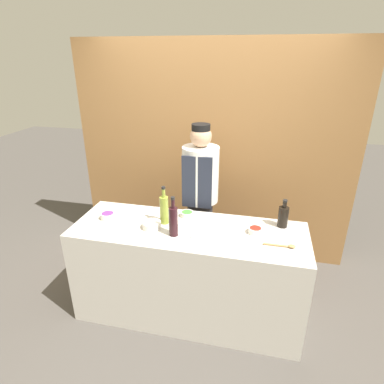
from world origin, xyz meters
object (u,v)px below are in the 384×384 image
at_px(sauce_bowl_orange, 152,225).
at_px(sauce_bowl_white, 178,223).
at_px(sauce_bowl_red, 255,230).
at_px(sauce_bowl_green, 187,214).
at_px(cutting_board, 213,232).
at_px(chef_center, 200,199).
at_px(bottle_oil, 164,209).
at_px(sauce_bowl_purple, 108,216).
at_px(bottle_soy, 283,216).
at_px(bottle_wine, 173,221).
at_px(wooden_spoon, 284,246).

relative_size(sauce_bowl_orange, sauce_bowl_white, 1.36).
bearing_deg(sauce_bowl_red, sauce_bowl_orange, -172.64).
relative_size(sauce_bowl_green, sauce_bowl_white, 1.04).
bearing_deg(cutting_board, sauce_bowl_red, 13.11).
bearing_deg(chef_center, bottle_oil, -110.29).
height_order(sauce_bowl_red, bottle_oil, bottle_oil).
xyz_separation_m(sauce_bowl_purple, chef_center, (0.72, 0.59, -0.03)).
bearing_deg(chef_center, sauce_bowl_purple, -140.64).
height_order(sauce_bowl_red, bottle_soy, bottle_soy).
xyz_separation_m(bottle_wine, bottle_oil, (-0.13, 0.18, 0.00)).
bearing_deg(bottle_wine, chef_center, 84.54).
bearing_deg(bottle_wine, sauce_bowl_orange, 162.37).
bearing_deg(sauce_bowl_white, sauce_bowl_green, 79.59).
height_order(sauce_bowl_green, bottle_soy, bottle_soy).
xyz_separation_m(sauce_bowl_purple, bottle_wine, (0.65, -0.14, 0.10)).
height_order(sauce_bowl_orange, bottle_wine, bottle_wine).
height_order(sauce_bowl_red, cutting_board, sauce_bowl_red).
relative_size(sauce_bowl_red, wooden_spoon, 0.48).
bearing_deg(sauce_bowl_purple, chef_center, 39.36).
height_order(sauce_bowl_green, sauce_bowl_red, sauce_bowl_red).
height_order(sauce_bowl_orange, sauce_bowl_white, sauce_bowl_orange).
bearing_deg(chef_center, bottle_soy, -25.90).
distance_m(sauce_bowl_red, wooden_spoon, 0.27).
xyz_separation_m(sauce_bowl_orange, cutting_board, (0.52, 0.03, -0.02)).
height_order(sauce_bowl_green, sauce_bowl_white, sauce_bowl_white).
bearing_deg(sauce_bowl_red, wooden_spoon, -36.05).
xyz_separation_m(sauce_bowl_orange, bottle_oil, (0.08, 0.11, 0.10)).
bearing_deg(bottle_wine, sauce_bowl_red, 15.39).
distance_m(sauce_bowl_green, wooden_spoon, 0.89).
xyz_separation_m(sauce_bowl_orange, sauce_bowl_green, (0.24, 0.27, -0.01)).
distance_m(sauce_bowl_orange, cutting_board, 0.52).
relative_size(sauce_bowl_purple, bottle_soy, 0.52).
relative_size(sauce_bowl_orange, bottle_wine, 0.46).
relative_size(sauce_bowl_red, sauce_bowl_white, 1.01).
distance_m(bottle_oil, bottle_soy, 1.01).
bearing_deg(wooden_spoon, sauce_bowl_green, 158.89).
height_order(sauce_bowl_red, sauce_bowl_white, sauce_bowl_red).
bearing_deg(wooden_spoon, bottle_wine, -178.89).
height_order(sauce_bowl_orange, chef_center, chef_center).
xyz_separation_m(bottle_wine, bottle_soy, (0.86, 0.34, -0.04)).
distance_m(sauce_bowl_red, bottle_soy, 0.28).
height_order(bottle_wine, wooden_spoon, bottle_wine).
bearing_deg(sauce_bowl_green, cutting_board, -40.88).
bearing_deg(sauce_bowl_green, chef_center, 83.98).
relative_size(sauce_bowl_green, sauce_bowl_purple, 0.94).
xyz_separation_m(sauce_bowl_orange, bottle_wine, (0.21, -0.07, 0.10)).
relative_size(sauce_bowl_purple, cutting_board, 0.41).
bearing_deg(sauce_bowl_orange, sauce_bowl_red, 7.36).
bearing_deg(sauce_bowl_orange, bottle_oil, 55.73).
distance_m(sauce_bowl_purple, bottle_soy, 1.52).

